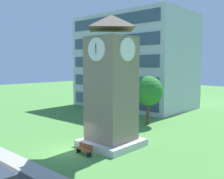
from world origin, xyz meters
TOP-DOWN VIEW (x-y plane):
  - ground_plane at (0.00, 0.00)m, footprint 160.00×160.00m
  - kerb_strip at (0.00, -4.15)m, footprint 120.00×1.60m
  - office_building at (-11.11, 23.83)m, footprint 19.58×12.17m
  - clock_tower at (1.66, 3.66)m, footprint 4.85×4.85m
  - park_bench at (1.57, 0.42)m, footprint 1.84×0.64m
  - tree_streetside at (-0.80, 13.14)m, footprint 3.70×3.70m

SIDE VIEW (x-z plane):
  - ground_plane at x=0.00m, z-range 0.00..0.00m
  - kerb_strip at x=0.00m, z-range 0.00..0.01m
  - park_bench at x=1.57m, z-range 0.02..0.90m
  - tree_streetside at x=-0.80m, z-range 1.18..7.27m
  - clock_tower at x=1.66m, z-range -0.58..11.27m
  - office_building at x=-11.11m, z-range 0.00..16.00m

